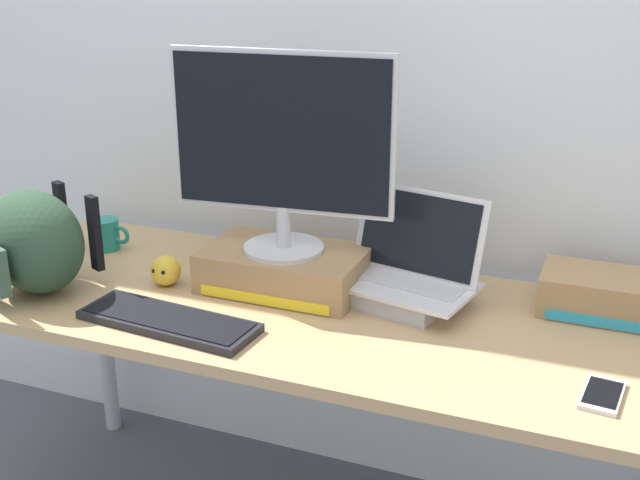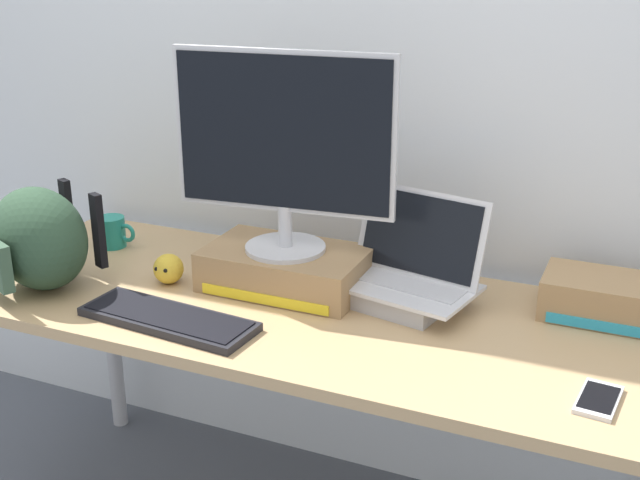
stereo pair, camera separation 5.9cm
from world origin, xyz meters
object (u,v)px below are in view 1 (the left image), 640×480
(desktop_monitor, at_px, (282,146))
(coffee_mug, at_px, (106,234))
(cell_phone, at_px, (602,395))
(plush_toy, at_px, (166,271))
(toner_box_yellow, at_px, (284,269))
(external_keyboard, at_px, (169,321))
(toner_box_cyan, at_px, (609,295))
(open_laptop, at_px, (406,281))
(messenger_backpack, at_px, (33,242))

(desktop_monitor, distance_m, coffee_mug, 0.69)
(cell_phone, relative_size, plush_toy, 1.80)
(toner_box_yellow, distance_m, coffee_mug, 0.60)
(external_keyboard, bearing_deg, toner_box_cyan, 29.74)
(cell_phone, bearing_deg, toner_box_cyan, 97.93)
(desktop_monitor, height_order, coffee_mug, desktop_monitor)
(desktop_monitor, height_order, open_laptop, desktop_monitor)
(desktop_monitor, distance_m, plush_toy, 0.46)
(messenger_backpack, relative_size, plush_toy, 4.72)
(coffee_mug, distance_m, cell_phone, 1.44)
(desktop_monitor, relative_size, coffee_mug, 4.62)
(plush_toy, relative_size, toner_box_cyan, 0.25)
(cell_phone, height_order, toner_box_cyan, toner_box_cyan)
(toner_box_cyan, bearing_deg, messenger_backpack, -164.16)
(plush_toy, bearing_deg, messenger_backpack, -152.96)
(messenger_backpack, relative_size, coffee_mug, 3.08)
(plush_toy, bearing_deg, coffee_mug, 151.71)
(toner_box_yellow, distance_m, plush_toy, 0.31)
(open_laptop, height_order, plush_toy, open_laptop)
(toner_box_yellow, height_order, plush_toy, toner_box_yellow)
(open_laptop, distance_m, cell_phone, 0.57)
(desktop_monitor, relative_size, messenger_backpack, 1.50)
(external_keyboard, bearing_deg, cell_phone, 7.28)
(coffee_mug, bearing_deg, open_laptop, -1.97)
(external_keyboard, xyz_separation_m, coffee_mug, (-0.43, 0.36, 0.03))
(open_laptop, distance_m, external_keyboard, 0.59)
(messenger_backpack, bearing_deg, open_laptop, 41.13)
(open_laptop, xyz_separation_m, toner_box_cyan, (0.48, 0.11, -0.01))
(toner_box_yellow, bearing_deg, desktop_monitor, -82.01)
(toner_box_yellow, xyz_separation_m, external_keyboard, (-0.16, -0.30, -0.04))
(open_laptop, xyz_separation_m, external_keyboard, (-0.48, -0.33, -0.04))
(desktop_monitor, xyz_separation_m, messenger_backpack, (-0.59, -0.25, -0.25))
(cell_phone, relative_size, toner_box_cyan, 0.45)
(open_laptop, relative_size, toner_box_cyan, 1.20)
(toner_box_cyan, bearing_deg, open_laptop, -166.62)
(toner_box_cyan, bearing_deg, desktop_monitor, -169.63)
(plush_toy, bearing_deg, open_laptop, 11.95)
(toner_box_yellow, distance_m, desktop_monitor, 0.33)
(external_keyboard, xyz_separation_m, toner_box_cyan, (0.96, 0.45, 0.04))
(toner_box_yellow, xyz_separation_m, messenger_backpack, (-0.59, -0.25, 0.08))
(open_laptop, height_order, coffee_mug, open_laptop)
(external_keyboard, height_order, plush_toy, plush_toy)
(external_keyboard, xyz_separation_m, messenger_backpack, (-0.42, 0.05, 0.12))
(external_keyboard, relative_size, coffee_mug, 3.66)
(external_keyboard, distance_m, messenger_backpack, 0.44)
(toner_box_yellow, relative_size, cell_phone, 2.86)
(toner_box_yellow, height_order, desktop_monitor, desktop_monitor)
(desktop_monitor, relative_size, open_laptop, 1.48)
(cell_phone, bearing_deg, open_laptop, 155.05)
(external_keyboard, height_order, toner_box_cyan, toner_box_cyan)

